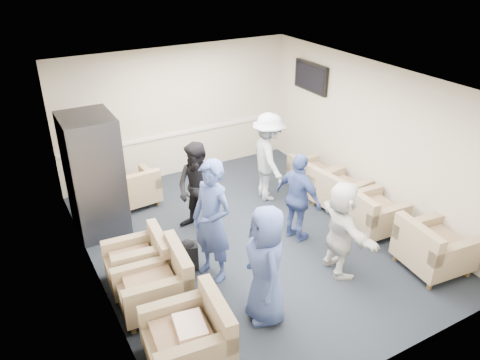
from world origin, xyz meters
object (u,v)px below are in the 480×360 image
person_back_right (268,157)px  armchair_right_midnear (371,214)px  vending_machine (94,175)px  person_mid_left (212,222)px  person_front_right (341,229)px  armchair_left_near (192,339)px  armchair_right_far (311,176)px  armchair_corner (135,189)px  person_mid_right (298,198)px  person_back_left (198,189)px  armchair_right_near (431,249)px  armchair_left_far (141,264)px  person_front_left (266,265)px  armchair_right_midfar (338,192)px  armchair_left_mid (157,284)px

person_back_right → armchair_right_midnear: bearing=-143.5°
vending_machine → person_mid_left: 2.40m
person_mid_left → person_front_right: person_mid_left is taller
armchair_left_near → vending_machine: bearing=-171.2°
armchair_right_midnear → person_back_right: 2.15m
armchair_right_far → person_mid_left: 3.31m
armchair_corner → person_mid_right: person_mid_right is taller
person_mid_left → person_back_left: bearing=144.9°
vending_machine → armchair_corner: bearing=32.5°
armchair_right_near → person_mid_right: person_mid_right is taller
armchair_left_far → armchair_corner: (0.65, 2.28, -0.02)m
armchair_right_near → person_front_left: 2.79m
armchair_right_midfar → vending_machine: vending_machine is taller
vending_machine → person_back_left: vending_machine is taller
armchair_right_far → person_back_right: 1.09m
person_back_left → person_mid_right: bearing=20.5°
armchair_left_near → vending_machine: 3.55m
armchair_right_midfar → person_back_left: 2.69m
vending_machine → person_mid_left: size_ratio=1.10×
armchair_left_near → armchair_right_midnear: armchair_left_near is taller
armchair_left_mid → person_front_left: person_front_left is taller
armchair_right_midfar → person_front_left: 3.25m
armchair_left_far → armchair_right_near: 4.33m
armchair_left_near → person_front_right: (2.64, 0.53, 0.39)m
armchair_corner → person_back_left: bearing=110.8°
armchair_right_far → person_front_left: 3.75m
armchair_left_mid → armchair_right_far: (3.86, 1.68, -0.06)m
person_front_left → person_front_right: 1.51m
armchair_corner → person_front_left: bearing=94.2°
armchair_right_midfar → person_front_left: person_front_left is taller
armchair_left_mid → person_back_left: bearing=143.6°
armchair_left_far → armchair_corner: bearing=168.7°
armchair_left_mid → armchair_right_near: (3.89, -1.26, -0.01)m
armchair_left_far → armchair_right_midfar: bearing=99.1°
armchair_right_near → armchair_right_midnear: size_ratio=1.10×
person_front_left → person_mid_left: person_mid_left is taller
armchair_right_far → armchair_corner: (-3.25, 1.16, 0.01)m
armchair_right_midnear → person_back_right: person_back_right is taller
armchair_left_mid → armchair_corner: armchair_left_mid is taller
armchair_left_mid → armchair_corner: bearing=173.7°
armchair_right_far → person_front_right: 2.63m
armchair_right_midfar → armchair_right_far: 0.82m
armchair_right_midnear → person_back_left: person_back_left is taller
armchair_corner → person_mid_right: bearing=125.2°
armchair_corner → person_mid_right: 3.18m
armchair_left_mid → armchair_right_near: bearing=77.8°
armchair_right_near → person_back_left: person_back_left is taller
armchair_left_mid → armchair_right_midfar: size_ratio=1.09×
armchair_left_far → person_mid_right: bearing=91.6°
armchair_left_mid → vending_machine: size_ratio=0.49×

